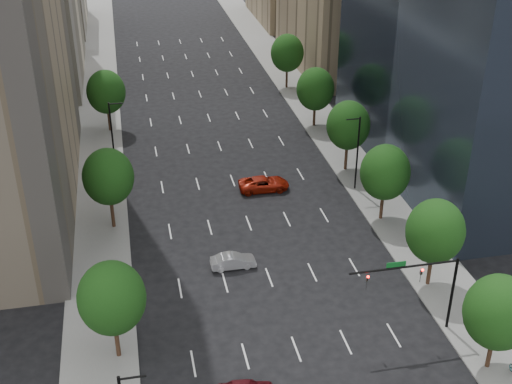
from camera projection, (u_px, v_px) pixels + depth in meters
sidewalk_left at (99, 192)px, 77.37m from camera, size 6.00×200.00×0.15m
sidewalk_right at (357, 168)px, 82.85m from camera, size 6.00×200.00×0.15m
tree_right_0 at (498, 312)px, 49.92m from camera, size 5.20×5.20×8.39m
tree_right_1 at (435, 231)px, 59.22m from camera, size 5.20×5.20×8.75m
tree_right_2 at (385, 172)px, 69.61m from camera, size 5.20×5.20×8.61m
tree_right_3 at (348, 125)px, 79.81m from camera, size 5.20×5.20×8.89m
tree_right_4 at (315, 89)px, 92.06m from camera, size 5.20×5.20×8.46m
tree_right_5 at (287, 53)px, 105.70m from camera, size 5.20×5.20×8.75m
tree_left_0 at (112, 298)px, 50.83m from camera, size 5.20×5.20×8.75m
tree_left_1 at (108, 177)px, 67.94m from camera, size 5.20×5.20×8.97m
tree_left_2 at (106, 92)px, 90.46m from camera, size 5.20×5.20×8.68m
streetlight_rn at (357, 151)px, 75.90m from camera, size 1.70×0.20×9.00m
streetlight_ln at (113, 136)px, 79.77m from camera, size 1.70×0.20×9.00m
traffic_signal at (426, 281)px, 53.71m from camera, size 9.12×0.40×7.38m
car_silver at (233, 261)px, 64.05m from camera, size 4.30×1.51×1.42m
car_red_far at (264, 184)px, 77.70m from camera, size 5.86×2.78×1.62m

